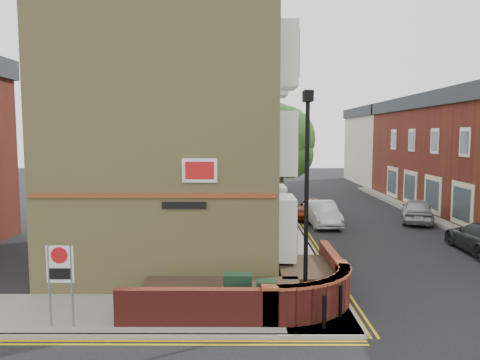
% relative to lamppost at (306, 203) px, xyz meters
% --- Properties ---
extents(ground, '(120.00, 120.00, 0.00)m').
position_rel_lamppost_xyz_m(ground, '(-1.60, -1.20, -3.34)').
color(ground, black).
rests_on(ground, ground).
extents(pavement_corner, '(13.00, 3.00, 0.12)m').
position_rel_lamppost_xyz_m(pavement_corner, '(-5.10, 0.30, -3.28)').
color(pavement_corner, gray).
rests_on(pavement_corner, ground).
extents(pavement_main, '(2.00, 32.00, 0.12)m').
position_rel_lamppost_xyz_m(pavement_main, '(0.40, 14.80, -3.28)').
color(pavement_main, gray).
rests_on(pavement_main, ground).
extents(kerb_side, '(13.00, 0.15, 0.12)m').
position_rel_lamppost_xyz_m(kerb_side, '(-5.10, -1.20, -3.28)').
color(kerb_side, gray).
rests_on(kerb_side, ground).
extents(kerb_main_near, '(0.15, 32.00, 0.12)m').
position_rel_lamppost_xyz_m(kerb_main_near, '(1.40, 14.80, -3.28)').
color(kerb_main_near, gray).
rests_on(kerb_main_near, ground).
extents(kerb_main_far, '(0.15, 40.00, 0.12)m').
position_rel_lamppost_xyz_m(kerb_main_far, '(9.40, 11.80, -3.28)').
color(kerb_main_far, gray).
rests_on(kerb_main_far, ground).
extents(yellow_lines_side, '(13.00, 0.28, 0.01)m').
position_rel_lamppost_xyz_m(yellow_lines_side, '(-5.10, -1.45, -3.34)').
color(yellow_lines_side, gold).
rests_on(yellow_lines_side, ground).
extents(yellow_lines_main, '(0.28, 32.00, 0.01)m').
position_rel_lamppost_xyz_m(yellow_lines_main, '(1.65, 14.80, -3.34)').
color(yellow_lines_main, gold).
rests_on(yellow_lines_main, ground).
extents(corner_building, '(8.95, 10.40, 13.60)m').
position_rel_lamppost_xyz_m(corner_building, '(-4.44, 6.80, 2.88)').
color(corner_building, tan).
rests_on(corner_building, ground).
extents(garden_wall, '(6.80, 6.00, 1.20)m').
position_rel_lamppost_xyz_m(garden_wall, '(-1.60, 1.30, -3.34)').
color(garden_wall, maroon).
rests_on(garden_wall, ground).
extents(lamppost, '(0.25, 0.50, 6.30)m').
position_rel_lamppost_xyz_m(lamppost, '(0.00, 0.00, 0.00)').
color(lamppost, black).
rests_on(lamppost, pavement_corner).
extents(utility_cabinet_large, '(0.80, 0.45, 1.20)m').
position_rel_lamppost_xyz_m(utility_cabinet_large, '(-1.90, 0.10, -2.62)').
color(utility_cabinet_large, '#16321A').
rests_on(utility_cabinet_large, pavement_corner).
extents(utility_cabinet_small, '(0.55, 0.40, 1.10)m').
position_rel_lamppost_xyz_m(utility_cabinet_small, '(-1.10, -0.20, -2.67)').
color(utility_cabinet_small, '#16321A').
rests_on(utility_cabinet_small, pavement_corner).
extents(bollard_near, '(0.11, 0.11, 0.90)m').
position_rel_lamppost_xyz_m(bollard_near, '(0.40, -0.80, -2.77)').
color(bollard_near, black).
rests_on(bollard_near, pavement_corner).
extents(bollard_far, '(0.11, 0.11, 0.90)m').
position_rel_lamppost_xyz_m(bollard_far, '(1.00, -0.00, -2.77)').
color(bollard_far, black).
rests_on(bollard_far, pavement_corner).
extents(zone_sign, '(0.72, 0.07, 2.20)m').
position_rel_lamppost_xyz_m(zone_sign, '(-6.60, -0.70, -1.70)').
color(zone_sign, slate).
rests_on(zone_sign, pavement_corner).
extents(far_terrace_cream, '(5.40, 12.40, 8.00)m').
position_rel_lamppost_xyz_m(far_terrace_cream, '(12.90, 36.80, 0.71)').
color(far_terrace_cream, beige).
rests_on(far_terrace_cream, ground).
extents(tree_near, '(3.64, 3.65, 6.70)m').
position_rel_lamppost_xyz_m(tree_near, '(0.40, 12.85, 1.36)').
color(tree_near, '#382B1E').
rests_on(tree_near, pavement_main).
extents(tree_mid, '(4.03, 4.03, 7.42)m').
position_rel_lamppost_xyz_m(tree_mid, '(0.40, 20.85, 1.85)').
color(tree_mid, '#382B1E').
rests_on(tree_mid, pavement_main).
extents(tree_far, '(3.81, 3.81, 7.00)m').
position_rel_lamppost_xyz_m(tree_far, '(0.40, 28.85, 1.57)').
color(tree_far, '#382B1E').
rests_on(tree_far, pavement_main).
extents(traffic_light_assembly, '(0.20, 0.16, 4.20)m').
position_rel_lamppost_xyz_m(traffic_light_assembly, '(0.80, 23.80, -0.56)').
color(traffic_light_assembly, black).
rests_on(traffic_light_assembly, pavement_main).
extents(silver_car_near, '(1.71, 4.28, 1.39)m').
position_rel_lamppost_xyz_m(silver_car_near, '(2.84, 13.77, -2.65)').
color(silver_car_near, '#B6BABE').
rests_on(silver_car_near, ground).
extents(red_car_main, '(3.49, 4.69, 1.18)m').
position_rel_lamppost_xyz_m(red_car_main, '(2.53, 16.09, -2.75)').
color(red_car_main, maroon).
rests_on(red_car_main, ground).
extents(silver_car_far, '(2.97, 4.59, 1.45)m').
position_rel_lamppost_xyz_m(silver_car_far, '(8.66, 14.71, -2.62)').
color(silver_car_far, '#999AA0').
rests_on(silver_car_far, ground).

